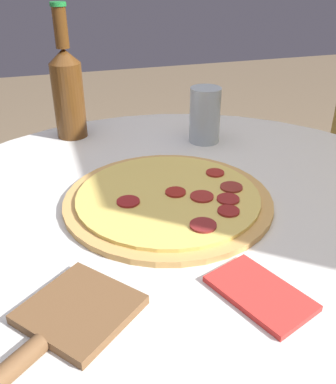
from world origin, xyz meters
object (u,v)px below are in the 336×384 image
Objects in this scene: drinking_glass at (205,115)px; beer_bottle at (68,89)px; pizza_paddle at (54,331)px; pizza at (169,199)px.

beer_bottle is at bearing -113.12° from drinking_glass.
drinking_glass is (-0.48, 0.36, 0.05)m from pizza_paddle.
beer_bottle reaches higher than pizza_paddle.
pizza_paddle is (0.24, -0.20, -0.00)m from pizza.
pizza_paddle is at bearing -37.04° from drinking_glass.
drinking_glass is at bearing 66.88° from beer_bottle.
beer_bottle is at bearing -161.18° from pizza.
drinking_glass reaches higher than pizza.
drinking_glass reaches higher than pizza_paddle.
pizza is 0.39m from beer_bottle.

